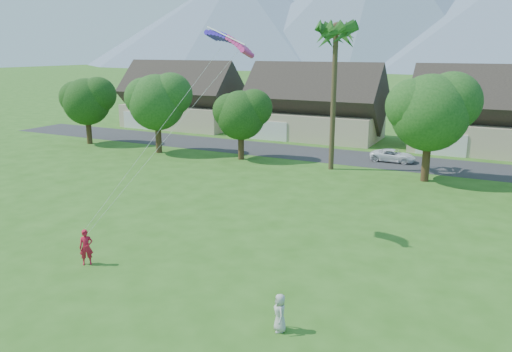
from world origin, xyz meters
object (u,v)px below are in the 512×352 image
Objects in this scene: parked_car at (393,156)px; watcher at (280,313)px; kite_flyer at (86,247)px; parafoil_kite at (231,40)px.

watcher is at bearing -176.51° from parked_car.
watcher is (10.87, -1.16, -0.15)m from kite_flyer.
parafoil_kite is at bearing 15.65° from kite_flyer.
parked_car is 1.39× the size of parafoil_kite.
watcher is at bearing -39.92° from parafoil_kite.
parked_car is at bearing 32.76° from kite_flyer.
kite_flyer reaches higher than parked_car.
watcher is 0.36× the size of parked_car.
kite_flyer is 10.94m from watcher.
kite_flyer is at bearing -132.43° from watcher.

